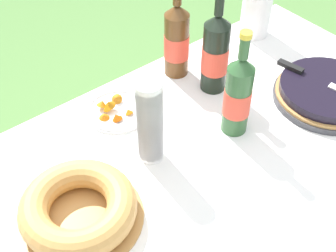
# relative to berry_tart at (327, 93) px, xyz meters

# --- Properties ---
(garden_table) EXTENTS (1.73, 1.00, 0.67)m
(garden_table) POSITION_rel_berry_tart_xyz_m (-0.54, 0.01, -0.09)
(garden_table) COLOR brown
(garden_table) RESTS_ON ground_plane
(tablecloth) EXTENTS (1.74, 1.01, 0.10)m
(tablecloth) POSITION_rel_berry_tart_xyz_m (-0.54, 0.01, -0.04)
(tablecloth) COLOR white
(tablecloth) RESTS_ON garden_table
(berry_tart) EXTENTS (0.34, 0.34, 0.06)m
(berry_tart) POSITION_rel_berry_tart_xyz_m (0.00, 0.00, 0.00)
(berry_tart) COLOR #38383D
(berry_tart) RESTS_ON tablecloth
(serving_knife) EXTENTS (0.10, 0.37, 0.01)m
(serving_knife) POSITION_rel_berry_tart_xyz_m (-0.01, 0.03, 0.04)
(serving_knife) COLOR silver
(serving_knife) RESTS_ON berry_tart
(bundt_cake) EXTENTS (0.33, 0.33, 0.08)m
(bundt_cake) POSITION_rel_berry_tart_xyz_m (-0.86, 0.10, 0.01)
(bundt_cake) COLOR #B78447
(bundt_cake) RESTS_ON tablecloth
(cup_stack) EXTENTS (0.07, 0.07, 0.27)m
(cup_stack) POSITION_rel_berry_tart_xyz_m (-0.59, 0.16, 0.10)
(cup_stack) COLOR white
(cup_stack) RESTS_ON tablecloth
(cider_bottle_green) EXTENTS (0.08, 0.08, 0.34)m
(cider_bottle_green) POSITION_rel_berry_tart_xyz_m (-0.33, 0.09, 0.10)
(cider_bottle_green) COLOR #2D562D
(cider_bottle_green) RESTS_ON tablecloth
(cider_bottle_amber) EXTENTS (0.08, 0.08, 0.34)m
(cider_bottle_amber) POSITION_rel_berry_tart_xyz_m (-0.29, 0.42, 0.10)
(cider_bottle_amber) COLOR brown
(cider_bottle_amber) RESTS_ON tablecloth
(juice_bottle_red) EXTENTS (0.09, 0.09, 0.36)m
(juice_bottle_red) POSITION_rel_berry_tart_xyz_m (-0.24, 0.28, 0.11)
(juice_bottle_red) COLOR black
(juice_bottle_red) RESTS_ON tablecloth
(snack_plate_left) EXTENTS (0.20, 0.20, 0.05)m
(snack_plate_left) POSITION_rel_berry_tart_xyz_m (-0.57, 0.37, -0.02)
(snack_plate_left) COLOR white
(snack_plate_left) RESTS_ON tablecloth
(paper_towel_roll) EXTENTS (0.11, 0.11, 0.24)m
(paper_towel_roll) POSITION_rel_berry_tart_xyz_m (0.10, 0.42, 0.09)
(paper_towel_roll) COLOR white
(paper_towel_roll) RESTS_ON tablecloth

